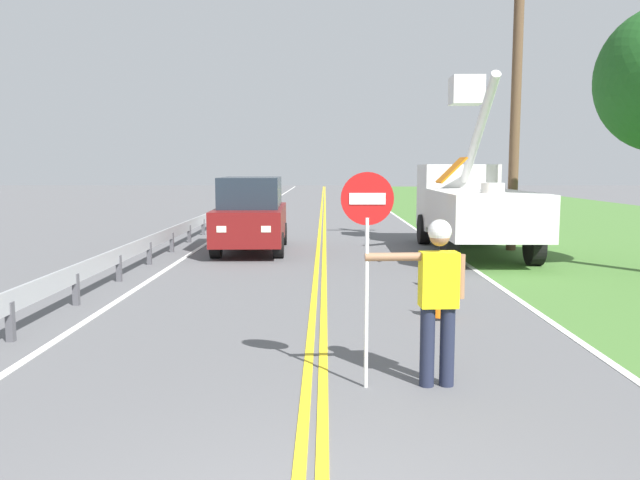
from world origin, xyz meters
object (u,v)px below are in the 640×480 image
object	(u,v)px
oncoming_suv_nearest	(251,214)
flagger_worker	(437,292)
traffic_cone_lead	(440,297)
utility_bucket_truck	(470,202)
stop_sign_paddle	(367,231)
utility_pole_near	(516,108)
traffic_cone_mid	(437,271)

from	to	relation	value
oncoming_suv_nearest	flagger_worker	bearing A→B (deg)	-73.47
traffic_cone_lead	utility_bucket_truck	bearing A→B (deg)	74.15
stop_sign_paddle	utility_bucket_truck	distance (m)	11.75
utility_pole_near	oncoming_suv_nearest	bearing A→B (deg)	-178.11
traffic_cone_lead	utility_pole_near	bearing A→B (deg)	66.79
flagger_worker	traffic_cone_mid	xyz separation A→B (m)	(1.01, 5.70, -0.71)
flagger_worker	oncoming_suv_nearest	distance (m)	11.62
utility_pole_near	traffic_cone_mid	distance (m)	7.48
flagger_worker	traffic_cone_mid	world-z (taller)	flagger_worker
oncoming_suv_nearest	traffic_cone_mid	world-z (taller)	oncoming_suv_nearest
stop_sign_paddle	flagger_worker	bearing A→B (deg)	4.02
traffic_cone_lead	traffic_cone_mid	distance (m)	2.60
oncoming_suv_nearest	traffic_cone_lead	size ratio (longest dim) A/B	6.66
oncoming_suv_nearest	traffic_cone_lead	xyz separation A→B (m)	(3.92, -8.02, -0.72)
utility_bucket_truck	traffic_cone_mid	world-z (taller)	utility_bucket_truck
flagger_worker	traffic_cone_mid	size ratio (longest dim) A/B	2.61
utility_bucket_truck	oncoming_suv_nearest	bearing A→B (deg)	179.75
utility_bucket_truck	flagger_worker	bearing A→B (deg)	-104.52
stop_sign_paddle	traffic_cone_mid	world-z (taller)	stop_sign_paddle
stop_sign_paddle	utility_bucket_truck	bearing A→B (deg)	71.92
stop_sign_paddle	utility_bucket_truck	world-z (taller)	utility_bucket_truck
utility_bucket_truck	stop_sign_paddle	bearing A→B (deg)	-108.08
stop_sign_paddle	utility_bucket_truck	size ratio (longest dim) A/B	0.34
traffic_cone_mid	utility_bucket_truck	bearing A→B (deg)	70.96
oncoming_suv_nearest	utility_pole_near	xyz separation A→B (m)	(7.46, 0.25, 2.98)
utility_bucket_truck	traffic_cone_mid	distance (m)	5.83
utility_bucket_truck	traffic_cone_lead	size ratio (longest dim) A/B	9.76
traffic_cone_mid	stop_sign_paddle	bearing A→B (deg)	-107.16
utility_pole_near	traffic_cone_mid	size ratio (longest dim) A/B	11.03
flagger_worker	utility_pole_near	xyz separation A→B (m)	(4.15, 11.39, 2.99)
utility_bucket_truck	oncoming_suv_nearest	distance (m)	6.20
flagger_worker	utility_pole_near	size ratio (longest dim) A/B	0.24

